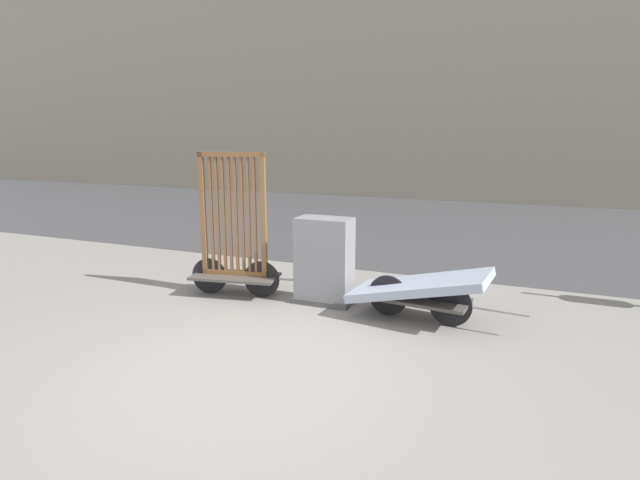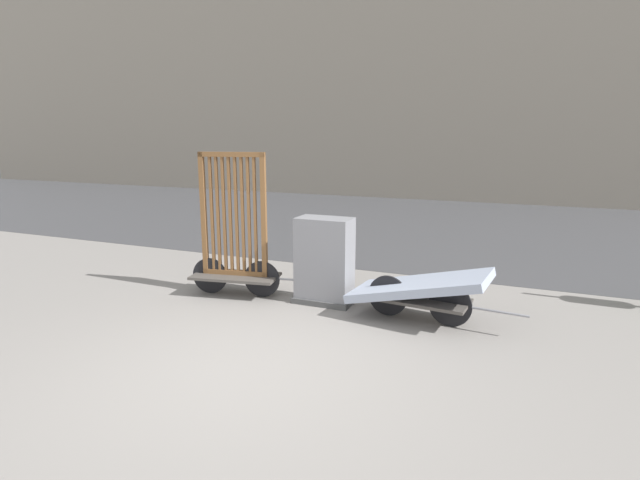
{
  "view_description": "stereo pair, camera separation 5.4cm",
  "coord_description": "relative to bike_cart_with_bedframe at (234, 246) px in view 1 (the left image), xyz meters",
  "views": [
    {
      "loc": [
        2.52,
        -4.08,
        2.36
      ],
      "look_at": [
        0.0,
        2.06,
        0.95
      ],
      "focal_mm": 28.0,
      "sensor_mm": 36.0,
      "label": 1
    },
    {
      "loc": [
        2.57,
        -4.06,
        2.36
      ],
      "look_at": [
        0.0,
        2.06,
        0.95
      ],
      "focal_mm": 28.0,
      "sensor_mm": 36.0,
      "label": 2
    }
  ],
  "objects": [
    {
      "name": "utility_cabinet",
      "position": [
        1.34,
        0.2,
        -0.18
      ],
      "size": [
        0.83,
        0.49,
        1.23
      ],
      "color": "#4C4C4C",
      "rests_on": "ground_plane"
    },
    {
      "name": "building_facade",
      "position": [
        1.36,
        14.27,
        6.43
      ],
      "size": [
        48.0,
        4.0,
        14.37
      ],
      "color": "#9E9384",
      "rests_on": "ground_plane"
    },
    {
      "name": "ground_plane",
      "position": [
        1.36,
        -2.06,
        -0.75
      ],
      "size": [
        60.0,
        60.0,
        0.0
      ],
      "primitive_type": "plane",
      "color": "gray"
    },
    {
      "name": "bike_cart_with_mattress",
      "position": [
        2.73,
        -0.0,
        -0.33
      ],
      "size": [
        2.24,
        1.03,
        0.73
      ],
      "rotation": [
        0.0,
        0.0,
        -0.1
      ],
      "color": "#4C4742",
      "rests_on": "ground_plane"
    },
    {
      "name": "bike_cart_with_bedframe",
      "position": [
        0.0,
        0.0,
        0.0
      ],
      "size": [
        1.99,
        0.8,
        2.12
      ],
      "rotation": [
        0.0,
        0.0,
        0.18
      ],
      "color": "#4C4742",
      "rests_on": "ground_plane"
    },
    {
      "name": "road_strip",
      "position": [
        1.36,
        7.16,
        -0.75
      ],
      "size": [
        56.0,
        10.21,
        0.01
      ],
      "color": "#424244",
      "rests_on": "ground_plane"
    }
  ]
}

